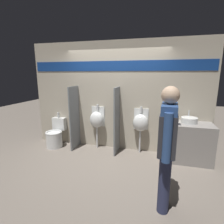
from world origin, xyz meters
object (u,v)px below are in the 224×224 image
Objects in this scene: urinal_near_counter at (97,120)px; toilet at (55,136)px; cell_phone at (179,124)px; sink_basin at (189,120)px; person_in_vest at (167,141)px; urinal_far at (141,123)px.

toilet is at bearing -169.70° from urinal_near_counter.
urinal_near_counter is 1.23m from toilet.
toilet is at bearing 178.76° from cell_phone.
toilet reaches higher than cell_phone.
sink_basin is at bearing -2.63° from urinal_near_counter.
cell_phone is at bearing -7.78° from person_in_vest.
toilet is at bearing 64.53° from person_in_vest.
cell_phone is at bearing -7.84° from urinal_near_counter.
sink_basin is at bearing 1.79° from toilet.
sink_basin is 0.19× the size of person_in_vest.
cell_phone is 0.12× the size of urinal_near_counter.
person_in_vest is at bearing -47.00° from urinal_near_counter.
cell_phone is 0.89m from urinal_far.
toilet is at bearing -178.21° from sink_basin.
sink_basin is 2.19m from urinal_near_counter.
person_in_vest is at bearing -107.77° from sink_basin.
toilet is (-3.30, -0.10, -0.63)m from sink_basin.
toilet is (-3.07, 0.07, -0.57)m from cell_phone.
sink_basin is 0.30× the size of urinal_far.
urinal_near_counter is (-2.18, 0.10, -0.16)m from sink_basin.
person_in_vest reaches higher than urinal_near_counter.
person_in_vest is (-0.31, -1.49, 0.16)m from cell_phone.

